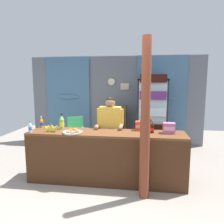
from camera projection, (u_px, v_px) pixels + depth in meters
The scene contains 16 objects.
ground_plane at pixel (105, 166), 4.56m from camera, with size 7.68×7.68×0.00m, color gray.
back_wall_curtained at pixel (115, 100), 6.16m from camera, with size 4.98×0.22×2.51m.
stall_counter at pixel (105, 153), 3.72m from camera, with size 2.80×0.59×0.92m.
timber_post at pixel (145, 124), 3.19m from camera, with size 0.17×0.15×2.47m.
drink_fridge at pixel (152, 110), 5.47m from camera, with size 0.75×0.72×1.98m.
bottle_shelf_rack at pixel (118, 125), 5.95m from camera, with size 0.48×0.28×1.16m.
plastic_lawn_chair at pixel (76, 131), 5.67m from camera, with size 0.59×0.59×0.86m.
shopkeeper at pixel (110, 125), 4.20m from camera, with size 0.53×0.42×1.50m.
soda_bottle_lime_soda at pixel (62, 122), 4.00m from camera, with size 0.09×0.09×0.30m.
soda_bottle_orange_soda at pixel (42, 123), 4.14m from camera, with size 0.07×0.07×0.22m.
soda_bottle_cola at pixel (152, 128), 3.70m from camera, with size 0.06×0.06×0.21m.
soda_bottle_water at pixel (30, 127), 3.77m from camera, with size 0.06×0.06×0.21m.
snack_box_crackers at pixel (142, 126), 3.90m from camera, with size 0.24×0.14×0.17m.
snack_box_wafer at pixel (169, 128), 3.68m from camera, with size 0.20×0.14×0.18m.
pastry_tray at pixel (73, 132), 3.70m from camera, with size 0.35×0.35×0.07m.
banana_bunch at pixel (51, 129), 3.78m from camera, with size 0.27×0.06×0.16m.
Camera 1 is at (0.76, -3.10, 1.82)m, focal length 34.03 mm.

